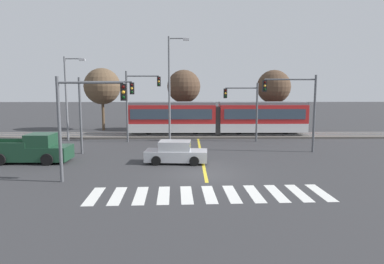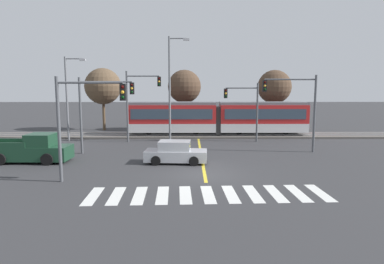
{
  "view_description": "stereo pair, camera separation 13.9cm",
  "coord_description": "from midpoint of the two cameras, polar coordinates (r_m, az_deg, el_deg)",
  "views": [
    {
      "loc": [
        -1.04,
        -19.79,
        5.15
      ],
      "look_at": [
        -0.69,
        7.17,
        1.6
      ],
      "focal_mm": 32.0,
      "sensor_mm": 36.0,
      "label": 1
    },
    {
      "loc": [
        -0.9,
        -19.79,
        5.15
      ],
      "look_at": [
        -0.69,
        7.17,
        1.6
      ],
      "focal_mm": 32.0,
      "sensor_mm": 36.0,
      "label": 2
    }
  ],
  "objects": [
    {
      "name": "crosswalk_stripe_3",
      "position": [
        16.75,
        -4.7,
        -10.41
      ],
      "size": [
        0.67,
        2.82,
        0.01
      ],
      "primitive_type": "cube",
      "rotation": [
        0.0,
        0.0,
        0.04
      ],
      "color": "silver",
      "rests_on": "ground"
    },
    {
      "name": "crosswalk_stripe_4",
      "position": [
        16.74,
        -0.87,
        -10.39
      ],
      "size": [
        0.67,
        2.82,
        0.01
      ],
      "primitive_type": "cube",
      "rotation": [
        0.0,
        0.0,
        0.04
      ],
      "color": "silver",
      "rests_on": "ground"
    },
    {
      "name": "crosswalk_stripe_8",
      "position": [
        17.43,
        13.97,
        -9.89
      ],
      "size": [
        0.67,
        2.82,
        0.01
      ],
      "primitive_type": "cube",
      "rotation": [
        0.0,
        0.0,
        0.04
      ],
      "color": "silver",
      "rests_on": "ground"
    },
    {
      "name": "crosswalk_stripe_7",
      "position": [
        17.16,
        10.39,
        -10.07
      ],
      "size": [
        0.67,
        2.82,
        0.01
      ],
      "primitive_type": "cube",
      "rotation": [
        0.0,
        0.0,
        0.04
      ],
      "color": "silver",
      "rests_on": "ground"
    },
    {
      "name": "crosswalk_stripe_0",
      "position": [
        17.19,
        -15.94,
        -10.21
      ],
      "size": [
        0.67,
        2.82,
        0.01
      ],
      "primitive_type": "cube",
      "rotation": [
        0.0,
        0.0,
        0.04
      ],
      "color": "silver",
      "rests_on": "ground"
    },
    {
      "name": "rail_near",
      "position": [
        35.36,
        1.14,
        -0.5
      ],
      "size": [
        120.0,
        0.08,
        0.1
      ],
      "primitive_type": "cube",
      "color": "#939399",
      "rests_on": "track_bed"
    },
    {
      "name": "crosswalk_stripe_10",
      "position": [
        18.17,
        20.72,
        -9.44
      ],
      "size": [
        0.67,
        2.82,
        0.01
      ],
      "primitive_type": "cube",
      "rotation": [
        0.0,
        0.0,
        0.04
      ],
      "color": "silver",
      "rests_on": "ground"
    },
    {
      "name": "street_lamp_centre",
      "position": [
        32.47,
        -3.37,
        8.05
      ],
      "size": [
        1.96,
        0.28,
        9.81
      ],
      "color": "slate",
      "rests_on": "ground"
    },
    {
      "name": "crosswalk_stripe_6",
      "position": [
        16.95,
        6.7,
        -10.22
      ],
      "size": [
        0.67,
        2.82,
        0.01
      ],
      "primitive_type": "cube",
      "rotation": [
        0.0,
        0.0,
        0.04
      ],
      "color": "silver",
      "rests_on": "ground"
    },
    {
      "name": "crosswalk_stripe_9",
      "position": [
        17.77,
        17.42,
        -9.68
      ],
      "size": [
        0.67,
        2.82,
        0.01
      ],
      "primitive_type": "cube",
      "rotation": [
        0.0,
        0.0,
        0.04
      ],
      "color": "silver",
      "rests_on": "ground"
    },
    {
      "name": "bare_tree_east",
      "position": [
        40.97,
        13.67,
        7.29
      ],
      "size": [
        3.88,
        3.88,
        7.12
      ],
      "color": "brown",
      "rests_on": "ground"
    },
    {
      "name": "traffic_light_mid_right",
      "position": [
        28.09,
        17.21,
        5.01
      ],
      "size": [
        4.25,
        0.38,
        6.09
      ],
      "color": "#515459",
      "rests_on": "ground"
    },
    {
      "name": "bare_tree_far_west",
      "position": [
        42.23,
        -14.53,
        7.36
      ],
      "size": [
        4.29,
        4.29,
        7.39
      ],
      "color": "brown",
      "rests_on": "ground"
    },
    {
      "name": "traffic_light_far_left",
      "position": [
        32.3,
        -8.88,
        5.91
      ],
      "size": [
        3.25,
        0.38,
        6.62
      ],
      "color": "#515459",
      "rests_on": "ground"
    },
    {
      "name": "sedan_crossing",
      "position": [
        23.38,
        -2.55,
        -3.48
      ],
      "size": [
        4.3,
        2.12,
        1.52
      ],
      "color": "#B7BABF",
      "rests_on": "ground"
    },
    {
      "name": "traffic_light_mid_left",
      "position": [
        27.19,
        -15.07,
        4.76
      ],
      "size": [
        4.25,
        0.38,
        5.89
      ],
      "color": "#515459",
      "rests_on": "ground"
    },
    {
      "name": "crosswalk_stripe_2",
      "position": [
        16.82,
        -8.51,
        -10.39
      ],
      "size": [
        0.67,
        2.82,
        0.01
      ],
      "primitive_type": "cube",
      "rotation": [
        0.0,
        0.0,
        0.04
      ],
      "color": "silver",
      "rests_on": "ground"
    },
    {
      "name": "track_bed",
      "position": [
        36.09,
        1.1,
        -0.56
      ],
      "size": [
        120.0,
        4.0,
        0.18
      ],
      "primitive_type": "cube",
      "color": "#56514C",
      "rests_on": "ground"
    },
    {
      "name": "crosswalk_stripe_1",
      "position": [
        16.97,
        -12.26,
        -10.32
      ],
      "size": [
        0.67,
        2.82,
        0.01
      ],
      "primitive_type": "cube",
      "rotation": [
        0.0,
        0.0,
        0.04
      ],
      "color": "silver",
      "rests_on": "ground"
    },
    {
      "name": "traffic_light_near_left",
      "position": [
        19.19,
        -17.63,
        3.22
      ],
      "size": [
        3.75,
        0.38,
        5.71
      ],
      "color": "#515459",
      "rests_on": "ground"
    },
    {
      "name": "pickup_truck",
      "position": [
        26.0,
        -24.96,
        -2.74
      ],
      "size": [
        5.43,
        2.3,
        1.98
      ],
      "color": "#193D28",
      "rests_on": "ground"
    },
    {
      "name": "lane_centre_line",
      "position": [
        26.37,
        1.68,
        -3.76
      ],
      "size": [
        0.2,
        15.74,
        0.01
      ],
      "primitive_type": "cube",
      "color": "gold",
      "rests_on": "ground"
    },
    {
      "name": "bare_tree_west",
      "position": [
        40.64,
        -1.18,
        7.56
      ],
      "size": [
        3.91,
        3.91,
        7.17
      ],
      "color": "brown",
      "rests_on": "ground"
    },
    {
      "name": "crosswalk_stripe_5",
      "position": [
        16.81,
        2.94,
        -10.33
      ],
      "size": [
        0.67,
        2.82,
        0.01
      ],
      "primitive_type": "cube",
      "rotation": [
        0.0,
        0.0,
        0.04
      ],
      "color": "silver",
      "rests_on": "ground"
    },
    {
      "name": "ground_plane",
      "position": [
        20.47,
        2.31,
        -7.07
      ],
      "size": [
        200.0,
        200.0,
        0.0
      ],
      "primitive_type": "plane",
      "color": "#333335"
    },
    {
      "name": "light_rail_tram",
      "position": [
        35.97,
        4.37,
        2.53
      ],
      "size": [
        18.5,
        2.64,
        3.43
      ],
      "color": "silver",
      "rests_on": "track_bed"
    },
    {
      "name": "rail_far",
      "position": [
        36.78,
        1.07,
        -0.19
      ],
      "size": [
        120.0,
        0.08,
        0.1
      ],
      "primitive_type": "cube",
      "color": "#939399",
      "rests_on": "track_bed"
    },
    {
      "name": "street_lamp_west",
      "position": [
        34.87,
        -19.76,
        6.08
      ],
      "size": [
        2.03,
        0.28,
        8.01
      ],
      "color": "slate",
      "rests_on": "ground"
    },
    {
      "name": "traffic_light_far_right",
      "position": [
        32.64,
        9.03,
        4.73
      ],
      "size": [
        3.25,
        0.38,
        5.54
      ],
      "color": "#515459",
      "rests_on": "ground"
    }
  ]
}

